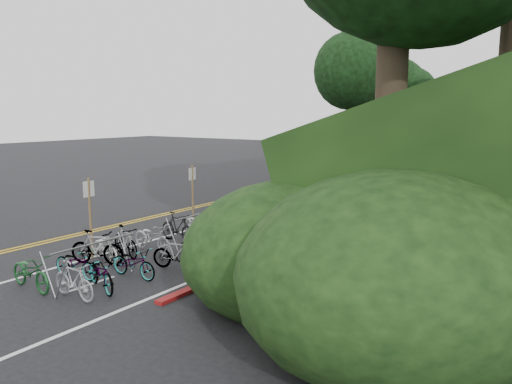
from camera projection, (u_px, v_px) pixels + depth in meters
ground at (81, 250)px, 16.92m from camera, size 120.00×120.00×0.00m
road_markings at (262, 206)px, 24.77m from camera, size 7.47×80.00×0.01m
red_curb at (374, 211)px, 23.47m from camera, size 0.25×28.00×0.10m
bike_rack_front at (95, 255)px, 13.38m from camera, size 1.15×2.70×1.18m
bike_racks_rest at (332, 186)px, 25.67m from camera, size 1.14×23.00×1.17m
signpost_near at (90, 213)px, 15.85m from camera, size 0.08×0.40×2.59m
signposts_rest at (301, 170)px, 27.73m from camera, size 0.08×18.40×2.50m
bike_front at (106, 248)px, 15.61m from camera, size 1.00×1.78×0.88m
bike_valet at (207, 230)px, 17.77m from camera, size 3.31×14.38×1.08m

